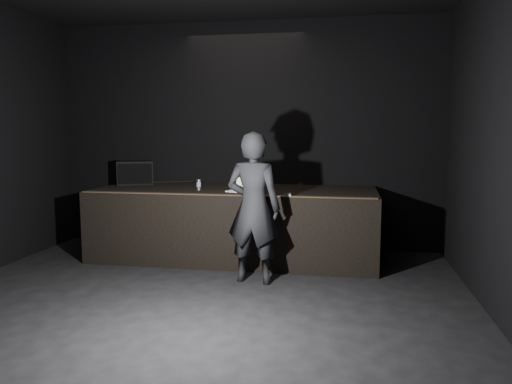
{
  "coord_description": "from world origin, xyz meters",
  "views": [
    {
      "loc": [
        1.56,
        -4.21,
        1.84
      ],
      "look_at": [
        0.39,
        2.3,
        1.02
      ],
      "focal_mm": 35.0,
      "sensor_mm": 36.0,
      "label": 1
    }
  ],
  "objects_px": {
    "laptop": "(243,187)",
    "stage_riser": "(235,223)",
    "stage_monitor": "(135,173)",
    "person": "(253,208)",
    "beer_can": "(199,185)"
  },
  "relations": [
    {
      "from": "laptop",
      "to": "stage_riser",
      "type": "bearing_deg",
      "value": 145.77
    },
    {
      "from": "stage_monitor",
      "to": "laptop",
      "type": "distance_m",
      "value": 1.94
    },
    {
      "from": "stage_riser",
      "to": "person",
      "type": "height_order",
      "value": "person"
    },
    {
      "from": "laptop",
      "to": "person",
      "type": "relative_size",
      "value": 0.23
    },
    {
      "from": "stage_monitor",
      "to": "laptop",
      "type": "relative_size",
      "value": 1.52
    },
    {
      "from": "stage_monitor",
      "to": "person",
      "type": "xyz_separation_m",
      "value": [
        2.15,
        -1.47,
        -0.27
      ]
    },
    {
      "from": "stage_riser",
      "to": "laptop",
      "type": "bearing_deg",
      "value": -57.85
    },
    {
      "from": "laptop",
      "to": "beer_can",
      "type": "relative_size",
      "value": 2.83
    },
    {
      "from": "stage_riser",
      "to": "person",
      "type": "xyz_separation_m",
      "value": [
        0.48,
        -1.13,
        0.41
      ]
    },
    {
      "from": "person",
      "to": "beer_can",
      "type": "bearing_deg",
      "value": -36.3
    },
    {
      "from": "laptop",
      "to": "beer_can",
      "type": "xyz_separation_m",
      "value": [
        -0.64,
        0.05,
        0.01
      ]
    },
    {
      "from": "laptop",
      "to": "beer_can",
      "type": "height_order",
      "value": "laptop"
    },
    {
      "from": "stage_monitor",
      "to": "beer_can",
      "type": "distance_m",
      "value": 1.32
    },
    {
      "from": "person",
      "to": "stage_monitor",
      "type": "bearing_deg",
      "value": -27.0
    },
    {
      "from": "stage_monitor",
      "to": "person",
      "type": "bearing_deg",
      "value": -57.81
    }
  ]
}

